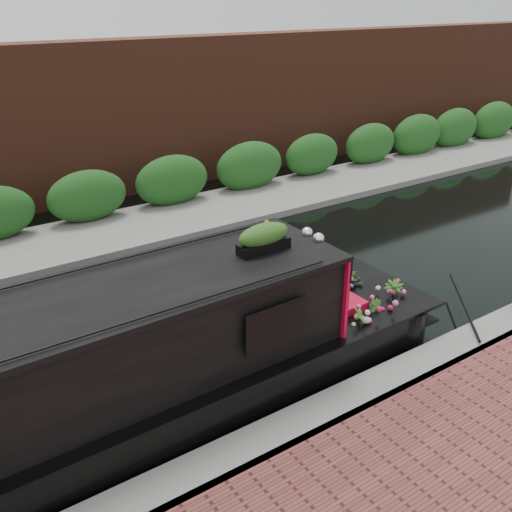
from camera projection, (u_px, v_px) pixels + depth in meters
ground at (200, 315)px, 9.83m from camera, size 80.00×80.00×0.00m
near_bank_coping at (324, 424)px, 7.35m from camera, size 40.00×0.60×0.50m
far_bank_path at (111, 237)px, 12.99m from camera, size 40.00×2.40×0.34m
far_hedge at (97, 225)px, 13.67m from camera, size 40.00×1.10×2.80m
far_brick_wall at (70, 201)px, 15.25m from camera, size 40.00×1.00×8.00m
narrowboat at (57, 404)px, 6.55m from camera, size 10.83×2.06×2.55m
rope_fender at (400, 309)px, 9.71m from camera, size 0.32×0.38×0.32m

